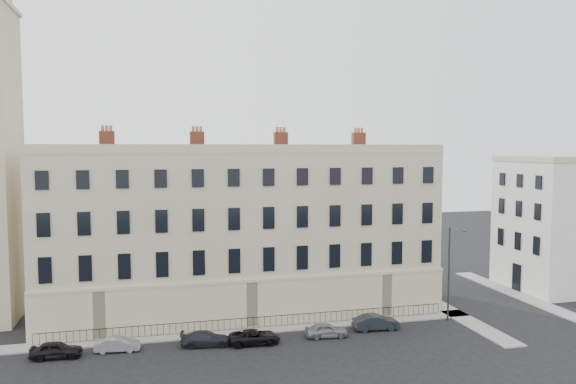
% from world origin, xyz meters
% --- Properties ---
extents(ground, '(160.00, 160.00, 0.00)m').
position_xyz_m(ground, '(0.00, 0.00, 0.00)').
color(ground, black).
rests_on(ground, ground).
extents(terrace, '(36.22, 12.22, 17.00)m').
position_xyz_m(terrace, '(-5.97, 11.97, 7.50)').
color(terrace, '#BEAB8D').
rests_on(terrace, ground).
extents(adjacent_building, '(10.00, 10.00, 14.00)m').
position_xyz_m(adjacent_building, '(29.00, 11.00, 7.00)').
color(adjacent_building, silver).
rests_on(adjacent_building, ground).
extents(pavement_terrace, '(48.00, 2.00, 0.12)m').
position_xyz_m(pavement_terrace, '(-10.00, 5.00, 0.06)').
color(pavement_terrace, gray).
rests_on(pavement_terrace, ground).
extents(pavement_east_return, '(2.00, 24.00, 0.12)m').
position_xyz_m(pavement_east_return, '(13.00, 8.00, 0.06)').
color(pavement_east_return, gray).
rests_on(pavement_east_return, ground).
extents(pavement_adjacent, '(2.00, 20.00, 0.12)m').
position_xyz_m(pavement_adjacent, '(23.00, 10.00, 0.06)').
color(pavement_adjacent, gray).
rests_on(pavement_adjacent, ground).
extents(railings, '(35.00, 0.04, 0.96)m').
position_xyz_m(railings, '(-6.00, 5.40, 0.55)').
color(railings, black).
rests_on(railings, ground).
extents(car_a, '(3.77, 1.71, 1.25)m').
position_xyz_m(car_a, '(-21.33, 2.44, 0.63)').
color(car_a, black).
rests_on(car_a, ground).
extents(car_b, '(3.44, 1.46, 1.10)m').
position_xyz_m(car_b, '(-17.00, 2.79, 0.55)').
color(car_b, gray).
rests_on(car_b, ground).
extents(car_c, '(4.14, 2.10, 1.15)m').
position_xyz_m(car_c, '(-10.33, 2.34, 0.58)').
color(car_c, black).
rests_on(car_c, ground).
extents(car_d, '(4.14, 2.00, 1.13)m').
position_xyz_m(car_d, '(-6.55, 1.83, 0.57)').
color(car_d, black).
rests_on(car_d, ground).
extents(car_e, '(3.58, 1.66, 1.19)m').
position_xyz_m(car_e, '(-0.55, 1.97, 0.59)').
color(car_e, slate).
rests_on(car_e, ground).
extents(car_f, '(4.05, 1.66, 1.31)m').
position_xyz_m(car_f, '(4.14, 2.72, 0.65)').
color(car_f, black).
rests_on(car_f, ground).
extents(streetlamp, '(0.87, 1.72, 8.45)m').
position_xyz_m(streetlamp, '(11.50, 3.48, 4.68)').
color(streetlamp, '#2E2F34').
rests_on(streetlamp, ground).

